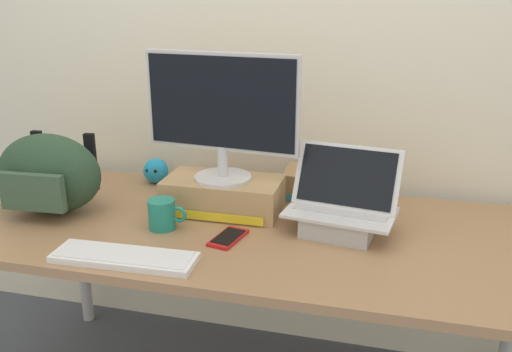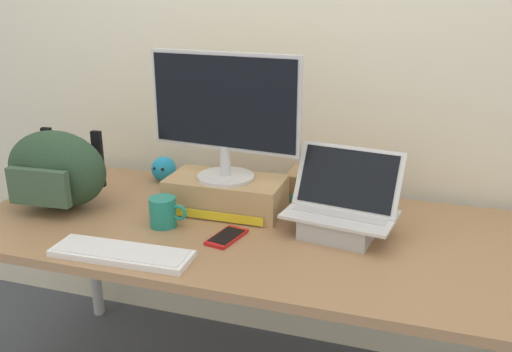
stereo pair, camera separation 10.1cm
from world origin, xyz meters
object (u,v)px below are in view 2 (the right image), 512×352
object	(u,v)px
external_keyboard	(122,253)
coffee_mug	(164,212)
toner_box_cyan	(332,186)
messenger_backpack	(56,170)
plush_toy	(164,169)
cell_phone	(227,237)
toner_box_yellow	(226,194)
desktop_monitor	(224,112)
open_laptop	(341,216)

from	to	relation	value
external_keyboard	coffee_mug	xyz separation A→B (m)	(0.02, 0.24, 0.04)
external_keyboard	toner_box_cyan	distance (m)	0.83
messenger_backpack	plush_toy	distance (m)	0.45
coffee_mug	cell_phone	xyz separation A→B (m)	(0.23, -0.03, -0.04)
coffee_mug	toner_box_cyan	xyz separation A→B (m)	(0.49, 0.42, -0.00)
messenger_backpack	coffee_mug	bearing A→B (deg)	-8.24
toner_box_yellow	cell_phone	world-z (taller)	toner_box_yellow
desktop_monitor	cell_phone	world-z (taller)	desktop_monitor
toner_box_yellow	messenger_backpack	world-z (taller)	messenger_backpack
open_laptop	external_keyboard	world-z (taller)	open_laptop
desktop_monitor	external_keyboard	bearing A→B (deg)	-105.04
desktop_monitor	cell_phone	distance (m)	0.42
desktop_monitor	toner_box_cyan	xyz separation A→B (m)	(0.34, 0.23, -0.31)
desktop_monitor	toner_box_cyan	bearing A→B (deg)	39.65
toner_box_yellow	open_laptop	xyz separation A→B (m)	(0.42, -0.08, 0.00)
toner_box_yellow	toner_box_cyan	distance (m)	0.41
external_keyboard	messenger_backpack	distance (m)	0.52
external_keyboard	messenger_backpack	world-z (taller)	messenger_backpack
open_laptop	toner_box_cyan	bearing A→B (deg)	114.28
open_laptop	messenger_backpack	world-z (taller)	messenger_backpack
plush_toy	desktop_monitor	bearing A→B (deg)	-31.24
coffee_mug	open_laptop	bearing A→B (deg)	11.99
messenger_backpack	plush_toy	size ratio (longest dim) A/B	3.82
desktop_monitor	coffee_mug	bearing A→B (deg)	-121.27
coffee_mug	cell_phone	distance (m)	0.24
desktop_monitor	open_laptop	distance (m)	0.52
toner_box_yellow	cell_phone	xyz separation A→B (m)	(0.09, -0.22, -0.05)
open_laptop	external_keyboard	xyz separation A→B (m)	(-0.59, -0.36, -0.05)
messenger_backpack	desktop_monitor	bearing A→B (deg)	11.84
coffee_mug	plush_toy	distance (m)	0.46
toner_box_yellow	coffee_mug	xyz separation A→B (m)	(-0.15, -0.20, -0.01)
desktop_monitor	plush_toy	world-z (taller)	desktop_monitor
desktop_monitor	cell_phone	bearing A→B (deg)	-63.14
desktop_monitor	external_keyboard	xyz separation A→B (m)	(-0.16, -0.43, -0.34)
toner_box_yellow	toner_box_cyan	bearing A→B (deg)	33.89
coffee_mug	cell_phone	bearing A→B (deg)	-6.88
toner_box_yellow	open_laptop	bearing A→B (deg)	-10.11
messenger_backpack	external_keyboard	bearing A→B (deg)	-36.84
toner_box_yellow	plush_toy	world-z (taller)	toner_box_yellow
desktop_monitor	plush_toy	bearing A→B (deg)	154.41
messenger_backpack	coffee_mug	distance (m)	0.45
toner_box_cyan	messenger_backpack	bearing A→B (deg)	-157.24
toner_box_yellow	toner_box_cyan	size ratio (longest dim) A/B	1.28
toner_box_yellow	external_keyboard	world-z (taller)	toner_box_yellow
external_keyboard	coffee_mug	size ratio (longest dim) A/B	3.25
toner_box_yellow	coffee_mug	bearing A→B (deg)	-126.79
open_laptop	plush_toy	bearing A→B (deg)	168.31
toner_box_yellow	open_laptop	world-z (taller)	open_laptop
toner_box_cyan	coffee_mug	bearing A→B (deg)	-138.88
toner_box_yellow	desktop_monitor	bearing A→B (deg)	-97.80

